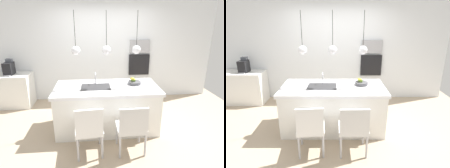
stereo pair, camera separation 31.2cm
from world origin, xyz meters
The scene contains 15 objects.
floor centered at (0.00, 0.00, 0.00)m, with size 6.60×6.60×0.00m, color tan.
back_wall centered at (0.00, 1.65, 1.30)m, with size 6.00×0.10×2.60m, color white.
kitchen_island centered at (0.00, 0.00, 0.45)m, with size 2.00×0.98×0.89m.
sink_basin centered at (-0.22, 0.00, 0.89)m, with size 0.56×0.40×0.02m, color #2D2D30.
faucet centered at (-0.22, 0.21, 1.03)m, with size 0.02×0.17×0.22m.
fruit_bowl centered at (0.55, 0.10, 0.94)m, with size 0.26×0.26×0.15m.
side_counter centered at (-2.40, 1.28, 0.42)m, with size 1.10×0.60×0.83m, color white.
coffee_machine centered at (-2.32, 1.28, 0.99)m, with size 0.20×0.35×0.38m.
microwave centered at (0.99, 1.58, 1.44)m, with size 0.54×0.08×0.34m, color #9E9EA3.
oven centered at (0.99, 1.58, 0.94)m, with size 0.56×0.08×0.56m, color black.
chair_near centered at (-0.34, -0.83, 0.50)m, with size 0.47×0.47×0.89m.
chair_middle centered at (0.34, -0.82, 0.50)m, with size 0.48×0.44×0.87m.
pendant_light_left centered at (-0.55, 0.00, 1.60)m, with size 0.16×0.16×0.76m.
pendant_light_center centered at (0.00, 0.00, 1.60)m, with size 0.16×0.16×0.76m.
pendant_light_right centered at (0.55, 0.00, 1.60)m, with size 0.16×0.16×0.76m.
Camera 1 is at (-0.22, -3.44, 2.12)m, focal length 30.35 mm.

